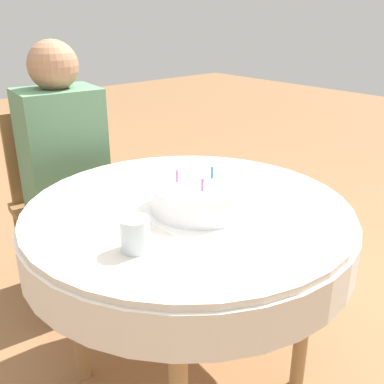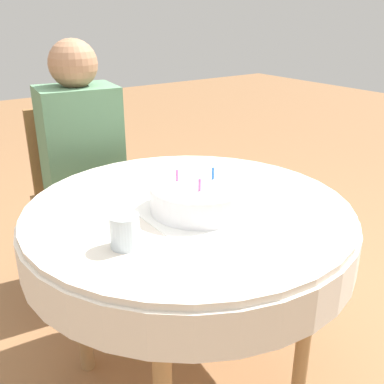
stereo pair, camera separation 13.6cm
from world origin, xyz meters
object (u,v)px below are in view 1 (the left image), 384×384
object	(u,v)px
person	(65,154)
drinking_glass	(135,234)
birthday_cake	(200,196)
chair	(63,197)

from	to	relation	value
person	drinking_glass	world-z (taller)	person
birthday_cake	drinking_glass	size ratio (longest dim) A/B	3.38
chair	birthday_cake	size ratio (longest dim) A/B	2.87
chair	drinking_glass	bearing A→B (deg)	-97.30
birthday_cake	drinking_glass	distance (m)	0.30
person	drinking_glass	bearing A→B (deg)	-98.03
chair	person	xyz separation A→B (m)	(-0.01, -0.09, 0.23)
person	drinking_glass	size ratio (longest dim) A/B	13.29
chair	birthday_cake	distance (m)	0.95
person	birthday_cake	world-z (taller)	person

